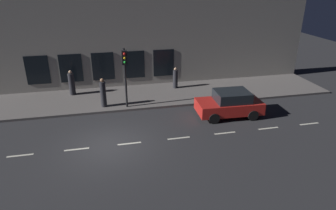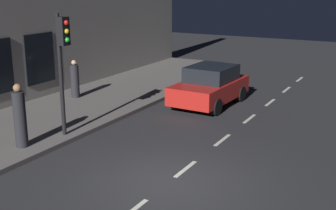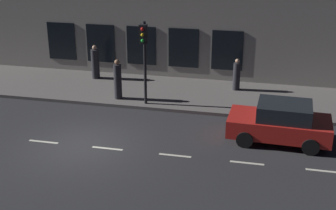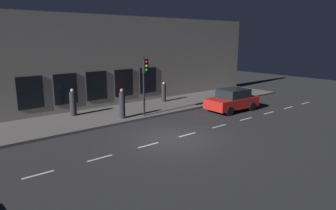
# 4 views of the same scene
# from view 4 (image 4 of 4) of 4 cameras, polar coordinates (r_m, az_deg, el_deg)

# --- Properties ---
(ground_plane) EXTENTS (60.00, 60.00, 0.00)m
(ground_plane) POSITION_cam_4_polar(r_m,az_deg,el_deg) (16.04, 0.98, -6.25)
(ground_plane) COLOR #28282B
(sidewalk) EXTENTS (4.50, 32.00, 0.15)m
(sidewalk) POSITION_cam_4_polar(r_m,az_deg,el_deg) (20.98, -10.17, -1.76)
(sidewalk) COLOR #5B5654
(sidewalk) RESTS_ON ground
(building_facade) EXTENTS (0.65, 32.00, 6.75)m
(building_facade) POSITION_cam_4_polar(r_m,az_deg,el_deg) (22.69, -13.69, 7.57)
(building_facade) COLOR gray
(building_facade) RESTS_ON ground
(lane_centre_line) EXTENTS (0.12, 27.20, 0.01)m
(lane_centre_line) POSITION_cam_4_polar(r_m,az_deg,el_deg) (16.68, 3.61, -5.53)
(lane_centre_line) COLOR beige
(lane_centre_line) RESTS_ON ground
(traffic_light) EXTENTS (0.47, 0.32, 3.78)m
(traffic_light) POSITION_cam_4_polar(r_m,az_deg,el_deg) (19.56, -4.35, 5.53)
(traffic_light) COLOR black
(traffic_light) RESTS_ON sidewalk
(parked_car_0) EXTENTS (2.07, 3.92, 1.58)m
(parked_car_0) POSITION_cam_4_polar(r_m,az_deg,el_deg) (22.33, 11.83, 0.91)
(parked_car_0) COLOR red
(parked_car_0) RESTS_ON ground
(pedestrian_0) EXTENTS (0.47, 0.47, 1.77)m
(pedestrian_0) POSITION_cam_4_polar(r_m,az_deg,el_deg) (20.89, -17.26, 0.31)
(pedestrian_0) COLOR #232328
(pedestrian_0) RESTS_ON sidewalk
(pedestrian_1) EXTENTS (0.37, 0.37, 1.89)m
(pedestrian_1) POSITION_cam_4_polar(r_m,az_deg,el_deg) (19.47, -8.51, 0.09)
(pedestrian_1) COLOR #232328
(pedestrian_1) RESTS_ON sidewalk
(pedestrian_2) EXTENTS (0.39, 0.39, 1.57)m
(pedestrian_2) POSITION_cam_4_polar(r_m,az_deg,el_deg) (24.44, -0.80, 2.34)
(pedestrian_2) COLOR #232328
(pedestrian_2) RESTS_ON sidewalk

